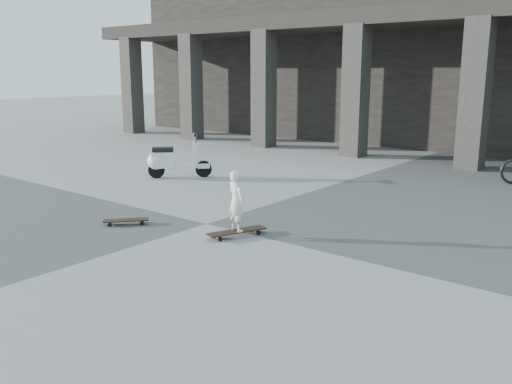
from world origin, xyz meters
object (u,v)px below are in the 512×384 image
Objects in this scene: longboard at (237,232)px; scooter at (169,160)px; child at (236,201)px; skateboard_spare at (126,221)px.

scooter is at bearing 80.31° from longboard.
longboard is at bearing -0.00° from child.
skateboard_spare is 2.14m from child.
child reaches higher than skateboard_spare.
scooter reaches higher than skateboard_spare.
child is (0.00, 0.00, 0.51)m from longboard.
scooter is (-2.59, 3.37, 0.37)m from skateboard_spare.
longboard is 5.30m from scooter.
scooter is (-4.55, 2.69, 0.36)m from longboard.
scooter reaches higher than longboard.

